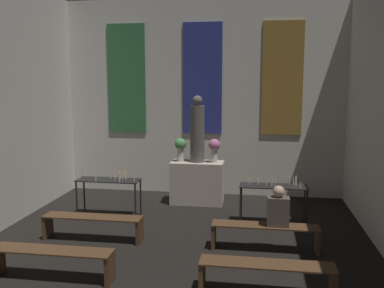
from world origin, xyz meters
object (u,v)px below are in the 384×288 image
(altar, at_px, (197,182))
(pew_back_right, at_px, (265,232))
(pew_third_left, at_px, (52,258))
(candle_rack_right, at_px, (273,190))
(flower_vase_left, at_px, (181,147))
(pew_third_right, at_px, (266,272))
(flower_vase_right, at_px, (214,148))
(person_seated, at_px, (278,208))
(statue, at_px, (197,131))
(pew_back_left, at_px, (93,223))
(candle_rack_left, at_px, (109,184))

(altar, distance_m, pew_back_right, 3.04)
(pew_third_left, bearing_deg, candle_rack_right, 41.79)
(flower_vase_left, relative_size, pew_third_right, 0.30)
(candle_rack_right, relative_size, pew_back_right, 0.74)
(flower_vase_right, xyz_separation_m, pew_third_left, (-1.93, -4.17, -1.01))
(pew_third_left, relative_size, person_seated, 2.62)
(statue, relative_size, flower_vase_left, 2.82)
(candle_rack_right, distance_m, pew_back_left, 3.53)
(person_seated, bearing_deg, altar, 123.57)
(statue, xyz_separation_m, pew_third_left, (-1.53, -4.17, -1.38))
(flower_vase_right, bearing_deg, candle_rack_left, -148.72)
(pew_third_right, bearing_deg, statue, 110.19)
(statue, distance_m, flower_vase_left, 0.54)
(candle_rack_right, distance_m, pew_back_right, 1.42)
(flower_vase_right, relative_size, pew_back_left, 0.30)
(candle_rack_left, bearing_deg, pew_third_left, -86.73)
(altar, xyz_separation_m, pew_back_left, (-1.53, -2.62, -0.17))
(pew_back_right, bearing_deg, flower_vase_left, 126.29)
(candle_rack_right, xyz_separation_m, person_seated, (0.03, -1.35, 0.04))
(pew_third_left, height_order, pew_back_right, same)
(altar, bearing_deg, person_seated, -56.43)
(altar, bearing_deg, pew_back_left, -120.28)
(flower_vase_left, xyz_separation_m, flower_vase_right, (0.79, 0.00, 0.00))
(altar, relative_size, statue, 0.79)
(pew_third_right, bearing_deg, flower_vase_right, 105.27)
(altar, height_order, pew_back_left, altar)
(candle_rack_right, relative_size, person_seated, 1.93)
(pew_third_left, bearing_deg, flower_vase_right, 65.19)
(statue, bearing_deg, pew_third_left, -110.19)
(candle_rack_left, bearing_deg, altar, 36.83)
(candle_rack_right, bearing_deg, flower_vase_right, 135.98)
(candle_rack_left, xyz_separation_m, candle_rack_right, (3.41, 0.00, -0.00))
(candle_rack_left, bearing_deg, candle_rack_right, 0.02)
(flower_vase_left, bearing_deg, person_seated, -50.85)
(statue, xyz_separation_m, candle_rack_right, (1.71, -1.27, -1.00))
(person_seated, bearing_deg, pew_back_left, -180.00)
(person_seated, bearing_deg, flower_vase_right, 117.17)
(flower_vase_right, height_order, pew_third_right, flower_vase_right)
(flower_vase_right, bearing_deg, pew_back_left, -126.29)
(altar, distance_m, flower_vase_left, 0.93)
(flower_vase_right, distance_m, pew_third_right, 4.44)
(statue, height_order, flower_vase_left, statue)
(pew_back_right, relative_size, person_seated, 2.62)
(pew_third_left, height_order, pew_back_left, same)
(flower_vase_left, relative_size, person_seated, 0.79)
(statue, xyz_separation_m, pew_back_left, (-1.53, -2.62, -1.38))
(flower_vase_right, xyz_separation_m, candle_rack_left, (-2.09, -1.27, -0.63))
(altar, bearing_deg, flower_vase_right, 0.00)
(flower_vase_left, xyz_separation_m, candle_rack_right, (2.10, -1.27, -0.63))
(candle_rack_right, relative_size, pew_third_left, 0.74)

